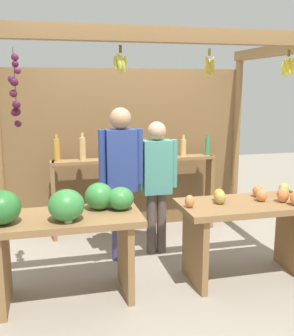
% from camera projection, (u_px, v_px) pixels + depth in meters
% --- Properties ---
extents(ground_plane, '(12.00, 12.00, 0.00)m').
position_uv_depth(ground_plane, '(143.00, 255.00, 4.62)').
color(ground_plane, gray).
rests_on(ground_plane, ground).
extents(market_stall, '(3.32, 2.13, 2.36)m').
position_uv_depth(market_stall, '(133.00, 131.00, 4.79)').
color(market_stall, olive).
rests_on(market_stall, ground).
extents(fruit_counter_left, '(1.36, 0.66, 1.07)m').
position_uv_depth(fruit_counter_left, '(64.00, 224.00, 3.53)').
color(fruit_counter_left, olive).
rests_on(fruit_counter_left, ground).
extents(fruit_counter_right, '(1.34, 0.64, 0.94)m').
position_uv_depth(fruit_counter_right, '(249.00, 220.00, 3.98)').
color(fruit_counter_right, olive).
rests_on(fruit_counter_right, ground).
extents(bottle_shelf_unit, '(2.13, 0.22, 1.35)m').
position_uv_depth(bottle_shelf_unit, '(134.00, 172.00, 5.19)').
color(bottle_shelf_unit, olive).
rests_on(bottle_shelf_unit, ground).
extents(vendor_man, '(0.48, 0.23, 1.69)m').
position_uv_depth(vendor_man, '(121.00, 170.00, 4.32)').
color(vendor_man, '#48477E').
rests_on(vendor_man, ground).
extents(vendor_woman, '(0.48, 0.21, 1.52)m').
position_uv_depth(vendor_woman, '(157.00, 176.00, 4.52)').
color(vendor_woman, brown).
rests_on(vendor_woman, ground).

